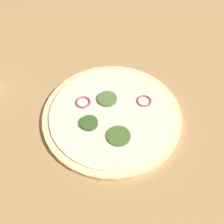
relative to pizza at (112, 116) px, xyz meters
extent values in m
plane|color=tan|center=(0.00, 0.00, -0.01)|extent=(3.00, 3.00, 0.00)
cylinder|color=beige|center=(0.00, 0.00, 0.00)|extent=(0.31, 0.31, 0.01)
cylinder|color=#EFE5C1|center=(0.00, 0.00, 0.01)|extent=(0.28, 0.28, 0.00)
torus|color=#A34C70|center=(-0.07, 0.01, 0.01)|extent=(0.03, 0.03, 0.00)
torus|color=#934266|center=(0.06, 0.06, 0.01)|extent=(0.03, 0.03, 0.00)
cylinder|color=#47662D|center=(0.03, -0.05, 0.01)|extent=(0.05, 0.05, 0.00)
cylinder|color=#567538|center=(-0.02, 0.03, 0.01)|extent=(0.04, 0.04, 0.01)
cylinder|color=#385B23|center=(-0.04, -0.04, 0.01)|extent=(0.04, 0.04, 0.01)
camera|label=1|loc=(0.14, -0.39, 0.55)|focal=50.00mm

